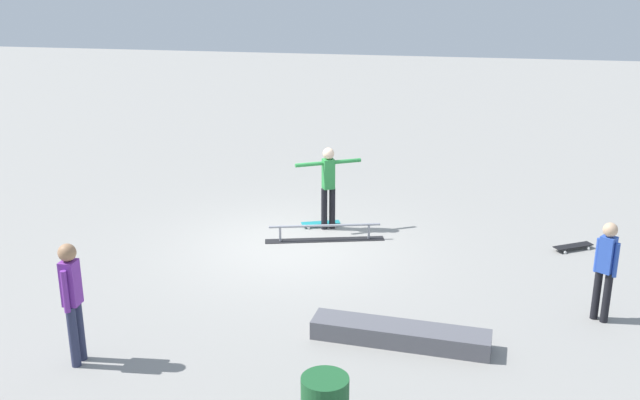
% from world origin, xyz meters
% --- Properties ---
extents(ground_plane, '(60.00, 60.00, 0.00)m').
position_xyz_m(ground_plane, '(0.00, 0.00, 0.00)').
color(ground_plane, gray).
extents(grind_rail, '(2.34, 0.85, 0.33)m').
position_xyz_m(grind_rail, '(-0.58, -0.45, 0.14)').
color(grind_rail, black).
rests_on(grind_rail, ground_plane).
extents(skate_ledge, '(2.60, 0.71, 0.28)m').
position_xyz_m(skate_ledge, '(-2.38, 3.36, 0.14)').
color(skate_ledge, '#595960').
rests_on(skate_ledge, ground_plane).
extents(skater_main, '(1.25, 0.73, 1.71)m').
position_xyz_m(skater_main, '(-0.53, -1.12, 1.00)').
color(skater_main, black).
rests_on(skater_main, ground_plane).
extents(skateboard_main, '(0.82, 0.47, 0.09)m').
position_xyz_m(skateboard_main, '(-0.35, -1.20, 0.07)').
color(skateboard_main, teal).
rests_on(skateboard_main, ground_plane).
extents(bystander_blue_shirt, '(0.34, 0.27, 1.59)m').
position_xyz_m(bystander_blue_shirt, '(-5.33, 2.07, 0.90)').
color(bystander_blue_shirt, black).
rests_on(bystander_blue_shirt, ground_plane).
extents(bystander_purple_shirt, '(0.24, 0.39, 1.75)m').
position_xyz_m(bystander_purple_shirt, '(1.91, 4.72, 0.99)').
color(bystander_purple_shirt, '#2D3351').
rests_on(bystander_purple_shirt, ground_plane).
extents(loose_skateboard_black, '(0.79, 0.58, 0.09)m').
position_xyz_m(loose_skateboard_black, '(-5.34, -0.84, 0.07)').
color(loose_skateboard_black, black).
rests_on(loose_skateboard_black, ground_plane).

